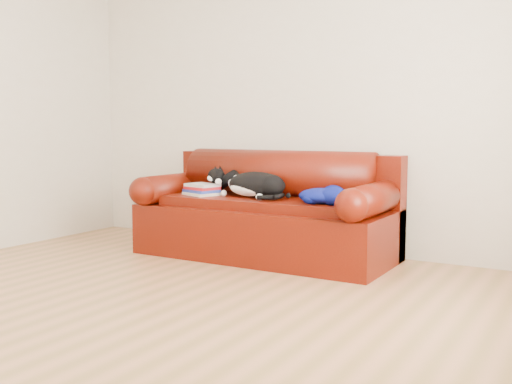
# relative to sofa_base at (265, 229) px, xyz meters

# --- Properties ---
(ground) EXTENTS (4.50, 4.50, 0.00)m
(ground) POSITION_rel_sofa_base_xyz_m (0.06, -1.49, -0.24)
(ground) COLOR olive
(ground) RESTS_ON ground
(room_shell) EXTENTS (4.52, 4.02, 2.61)m
(room_shell) POSITION_rel_sofa_base_xyz_m (0.19, -1.48, 1.43)
(room_shell) COLOR beige
(room_shell) RESTS_ON ground
(sofa_base) EXTENTS (2.10, 0.90, 0.50)m
(sofa_base) POSITION_rel_sofa_base_xyz_m (0.00, 0.00, 0.00)
(sofa_base) COLOR #3C0802
(sofa_base) RESTS_ON ground
(sofa_back) EXTENTS (2.10, 1.01, 0.88)m
(sofa_back) POSITION_rel_sofa_base_xyz_m (0.00, 0.24, 0.30)
(sofa_back) COLOR #3C0802
(sofa_back) RESTS_ON ground
(book_stack) EXTENTS (0.33, 0.30, 0.10)m
(book_stack) POSITION_rel_sofa_base_xyz_m (-0.54, -0.14, 0.31)
(book_stack) COLOR silver
(book_stack) RESTS_ON sofa_base
(cat) EXTENTS (0.71, 0.39, 0.27)m
(cat) POSITION_rel_sofa_base_xyz_m (-0.06, -0.06, 0.36)
(cat) COLOR black
(cat) RESTS_ON sofa_base
(blanket) EXTENTS (0.45, 0.39, 0.14)m
(blanket) POSITION_rel_sofa_base_xyz_m (0.58, -0.11, 0.32)
(blanket) COLOR #070247
(blanket) RESTS_ON sofa_base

